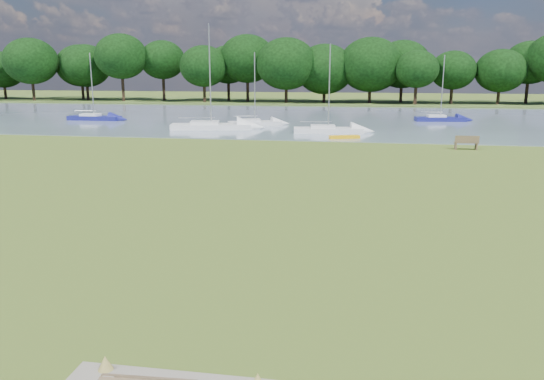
% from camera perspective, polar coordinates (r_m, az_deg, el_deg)
% --- Properties ---
extents(ground, '(220.00, 220.00, 0.00)m').
position_cam_1_polar(ground, '(22.45, 0.59, -2.35)').
color(ground, '#5B6829').
extents(river, '(220.00, 40.00, 0.10)m').
position_cam_1_polar(river, '(63.75, 6.44, 7.60)').
color(river, slate).
rests_on(river, ground).
extents(far_bank, '(220.00, 20.00, 0.40)m').
position_cam_1_polar(far_bank, '(93.63, 7.46, 9.29)').
color(far_bank, '#4C6626').
rests_on(far_bank, ground).
extents(riverbank_bench, '(1.73, 0.56, 1.06)m').
position_cam_1_polar(riverbank_bench, '(41.89, 20.18, 4.81)').
color(riverbank_bench, brown).
rests_on(riverbank_bench, ground).
extents(kayak, '(2.66, 1.39, 0.26)m').
position_cam_1_polar(kayak, '(45.77, 7.79, 5.68)').
color(kayak, '#F3AE09').
rests_on(kayak, river).
extents(tree_line, '(153.41, 9.46, 11.45)m').
position_cam_1_polar(tree_line, '(89.43, 11.48, 13.32)').
color(tree_line, black).
rests_on(tree_line, far_bank).
extents(sailboat_0, '(5.66, 2.23, 7.25)m').
position_cam_1_polar(sailboat_0, '(63.00, 17.60, 7.46)').
color(sailboat_0, navy).
rests_on(sailboat_0, river).
extents(sailboat_2, '(6.54, 2.55, 8.01)m').
position_cam_1_polar(sailboat_2, '(49.67, 5.99, 6.64)').
color(sailboat_2, silver).
rests_on(sailboat_2, river).
extents(sailboat_4, '(5.68, 3.51, 7.40)m').
position_cam_1_polar(sailboat_4, '(55.52, -1.91, 7.37)').
color(sailboat_4, silver).
rests_on(sailboat_4, river).
extents(sailboat_5, '(8.09, 3.72, 9.95)m').
position_cam_1_polar(sailboat_5, '(52.61, -6.66, 7.03)').
color(sailboat_5, silver).
rests_on(sailboat_5, river).
extents(sailboat_6, '(6.00, 1.70, 7.51)m').
position_cam_1_polar(sailboat_6, '(64.69, -18.63, 7.53)').
color(sailboat_6, navy).
rests_on(sailboat_6, river).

